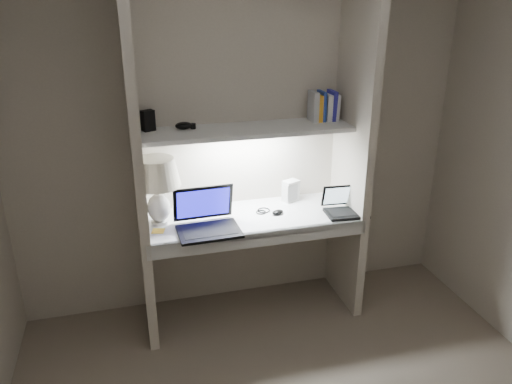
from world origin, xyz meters
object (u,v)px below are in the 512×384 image
object	(u,v)px
laptop_netbook	(344,207)
speaker	(291,191)
laptop_main	(207,220)
book_row	(323,106)
table_lamp	(157,180)

from	to	relation	value
laptop_netbook	speaker	xyz separation A→B (m)	(-0.30, 0.29, 0.04)
laptop_main	book_row	world-z (taller)	book_row
table_lamp	laptop_main	world-z (taller)	table_lamp
table_lamp	speaker	world-z (taller)	table_lamp
table_lamp	laptop_netbook	xyz separation A→B (m)	(1.26, -0.15, -0.26)
book_row	laptop_netbook	bearing A→B (deg)	-74.43
laptop_main	speaker	distance (m)	0.74
speaker	laptop_netbook	bearing A→B (deg)	-68.56
laptop_netbook	laptop_main	bearing A→B (deg)	-174.99
table_lamp	book_row	bearing A→B (deg)	6.24
table_lamp	speaker	xyz separation A→B (m)	(0.96, 0.14, -0.23)
speaker	book_row	xyz separation A→B (m)	(0.22, -0.01, 0.61)
laptop_main	book_row	size ratio (longest dim) A/B	1.99
laptop_main	laptop_netbook	bearing A→B (deg)	-1.32
laptop_main	speaker	size ratio (longest dim) A/B	2.60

